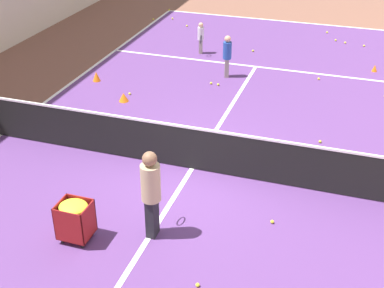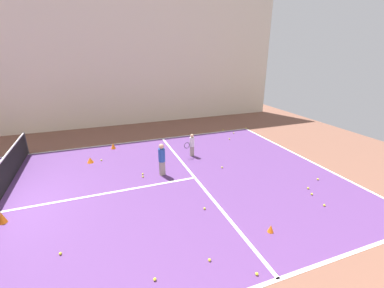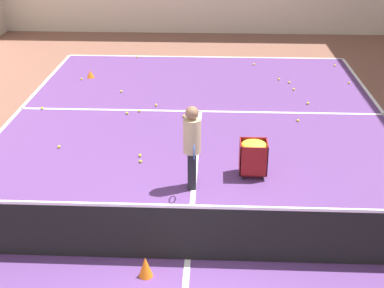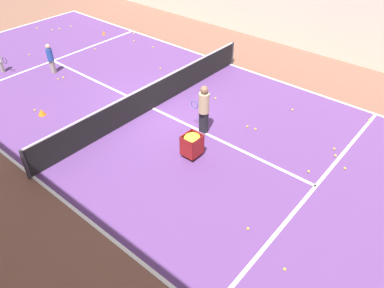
{
  "view_description": "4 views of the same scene",
  "coord_description": "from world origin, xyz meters",
  "views": [
    {
      "loc": [
        -3.14,
        9.45,
        6.22
      ],
      "look_at": [
        0.0,
        0.0,
        0.62
      ],
      "focal_mm": 50.0,
      "sensor_mm": 36.0,
      "label": 1
    },
    {
      "loc": [
        -8.16,
        -3.3,
        4.59
      ],
      "look_at": [
        2.06,
        -7.14,
        0.59
      ],
      "focal_mm": 24.0,
      "sensor_mm": 36.0,
      "label": 2
    },
    {
      "loc": [
        0.39,
        -7.01,
        5.38
      ],
      "look_at": [
        -0.04,
        2.37,
        0.96
      ],
      "focal_mm": 50.0,
      "sensor_mm": 36.0,
      "label": 3
    },
    {
      "loc": [
        8.16,
        8.78,
        7.33
      ],
      "look_at": [
        1.21,
        2.92,
        0.46
      ],
      "focal_mm": 35.0,
      "sensor_mm": 36.0,
      "label": 4
    }
  ],
  "objects": [
    {
      "name": "tennis_ball_10",
      "position": [
        -1.27,
        3.67,
        0.04
      ],
      "size": [
        0.07,
        0.07,
        0.07
      ],
      "primitive_type": "sphere",
      "color": "yellow",
      "rests_on": "ground"
    },
    {
      "name": "tennis_ball_7",
      "position": [
        -4.34,
        6.45,
        0.04
      ],
      "size": [
        0.07,
        0.07,
        0.07
      ],
      "primitive_type": "sphere",
      "color": "yellow",
      "rests_on": "ground"
    },
    {
      "name": "tennis_ball_0",
      "position": [
        0.4,
        -7.85,
        0.04
      ],
      "size": [
        0.07,
        0.07,
        0.07
      ],
      "primitive_type": "sphere",
      "color": "yellow",
      "rests_on": "ground"
    },
    {
      "name": "line_centre_service",
      "position": [
        0.0,
        0.0,
        0.01
      ],
      "size": [
        0.1,
        12.97,
        0.0
      ],
      "primitive_type": "cube",
      "color": "white",
      "rests_on": "ground"
    },
    {
      "name": "line_service_near",
      "position": [
        0.0,
        -6.49,
        0.01
      ],
      "size": [
        9.88,
        0.1,
        0.0
      ],
      "primitive_type": "cube",
      "color": "white",
      "rests_on": "ground"
    },
    {
      "name": "tennis_ball_34",
      "position": [
        -1.95,
        6.18,
        0.04
      ],
      "size": [
        0.07,
        0.07,
        0.07
      ],
      "primitive_type": "sphere",
      "color": "yellow",
      "rests_on": "ground"
    },
    {
      "name": "tennis_ball_25",
      "position": [
        2.56,
        5.88,
        0.04
      ],
      "size": [
        0.07,
        0.07,
        0.07
      ],
      "primitive_type": "sphere",
      "color": "yellow",
      "rests_on": "ground"
    },
    {
      "name": "training_cone_4",
      "position": [
        -3.61,
        -7.26,
        0.11
      ],
      "size": [
        0.17,
        0.17,
        0.21
      ],
      "primitive_type": "cone",
      "color": "orange",
      "rests_on": "ground"
    },
    {
      "name": "tennis_ball_26",
      "position": [
        3.0,
        7.15,
        0.04
      ],
      "size": [
        0.07,
        0.07,
        0.07
      ],
      "primitive_type": "sphere",
      "color": "yellow",
      "rests_on": "ground"
    },
    {
      "name": "tennis_ball_6",
      "position": [
        2.93,
        -3.2,
        0.04
      ],
      "size": [
        0.07,
        0.07,
        0.07
      ],
      "primitive_type": "sphere",
      "color": "yellow",
      "rests_on": "ground"
    },
    {
      "name": "tennis_ball_37",
      "position": [
        -1.22,
        3.38,
        0.04
      ],
      "size": [
        0.07,
        0.07,
        0.07
      ],
      "primitive_type": "sphere",
      "color": "yellow",
      "rests_on": "ground"
    },
    {
      "name": "tennis_ball_30",
      "position": [
        -2.53,
        -2.06,
        0.04
      ],
      "size": [
        0.07,
        0.07,
        0.07
      ],
      "primitive_type": "sphere",
      "color": "yellow",
      "rests_on": "ground"
    },
    {
      "name": "tennis_ball_17",
      "position": [
        -0.41,
        6.05,
        0.04
      ],
      "size": [
        0.07,
        0.07,
        0.07
      ],
      "primitive_type": "sphere",
      "color": "yellow",
      "rests_on": "ground"
    },
    {
      "name": "child_midcourt",
      "position": [
        0.68,
        -5.39,
        0.74
      ],
      "size": [
        0.32,
        0.32,
        1.29
      ],
      "rotation": [
        0.0,
        0.0,
        1.87
      ],
      "color": "gray",
      "rests_on": "ground"
    },
    {
      "name": "tennis_ball_3",
      "position": [
        -4.04,
        -4.01,
        0.04
      ],
      "size": [
        0.07,
        0.07,
        0.07
      ],
      "primitive_type": "sphere",
      "color": "yellow",
      "rests_on": "ground"
    },
    {
      "name": "line_service_far",
      "position": [
        0.0,
        6.49,
        0.01
      ],
      "size": [
        9.88,
        0.1,
        0.0
      ],
      "primitive_type": "cube",
      "color": "white",
      "rests_on": "ground"
    },
    {
      "name": "tennis_ball_11",
      "position": [
        -4.95,
        -0.52,
        0.04
      ],
      "size": [
        0.07,
        0.07,
        0.07
      ],
      "primitive_type": "sphere",
      "color": "yellow",
      "rests_on": "ground"
    },
    {
      "name": "ball_cart",
      "position": [
        1.21,
        2.92,
        0.55
      ],
      "size": [
        0.57,
        0.51,
        0.79
      ],
      "color": "maroon",
      "rests_on": "ground"
    },
    {
      "name": "tennis_ball_32",
      "position": [
        -1.8,
        -10.75,
        0.04
      ],
      "size": [
        0.07,
        0.07,
        0.07
      ],
      "primitive_type": "sphere",
      "color": "yellow",
      "rests_on": "ground"
    },
    {
      "name": "training_cone_0",
      "position": [
        -0.63,
        -0.43,
        0.18
      ],
      "size": [
        0.22,
        0.22,
        0.35
      ],
      "primitive_type": "cone",
      "color": "orange",
      "rests_on": "ground"
    },
    {
      "name": "training_cone_3",
      "position": [
        2.91,
        -2.75,
        0.12
      ],
      "size": [
        0.27,
        0.27,
        0.24
      ],
      "primitive_type": "cone",
      "color": "orange",
      "rests_on": "ground"
    },
    {
      "name": "coach_at_net",
      "position": [
        -0.04,
        2.37,
        1.0
      ],
      "size": [
        0.35,
        0.67,
        1.74
      ],
      "rotation": [
        0.0,
        0.0,
        -1.55
      ],
      "color": "black",
      "rests_on": "ground"
    },
    {
      "name": "tennis_ball_36",
      "position": [
        -2.19,
        -9.9,
        0.04
      ],
      "size": [
        0.07,
        0.07,
        0.07
      ],
      "primitive_type": "sphere",
      "color": "yellow",
      "rests_on": "ground"
    },
    {
      "name": "line_sideline_right",
      "position": [
        4.94,
        0.0,
        0.01
      ],
      "size": [
        0.1,
        23.58,
        0.0
      ],
      "primitive_type": "cube",
      "color": "white",
      "rests_on": "ground"
    },
    {
      "name": "tennis_ball_21",
      "position": [
        -2.04,
        -6.01,
        0.04
      ],
      "size": [
        0.07,
        0.07,
        0.07
      ],
      "primitive_type": "sphere",
      "color": "yellow",
      "rests_on": "ground"
    },
    {
      "name": "tennis_ball_18",
      "position": [
        0.72,
        -4.63,
        0.04
      ],
      "size": [
        0.07,
        0.07,
        0.07
      ],
      "primitive_type": "sphere",
      "color": "yellow",
      "rests_on": "ground"
    },
    {
      "name": "tennis_ball_5",
      "position": [
        -2.54,
        -9.73,
        0.04
      ],
      "size": [
        0.07,
        0.07,
        0.07
      ],
      "primitive_type": "sphere",
      "color": "yellow",
      "rests_on": "ground"
    },
    {
      "name": "tennis_ball_23",
      "position": [
        -4.68,
        -6.11,
        0.04
      ],
      "size": [
        0.07,
        0.07,
        0.07
      ],
      "primitive_type": "sphere",
      "color": "yellow",
      "rests_on": "ground"
    },
    {
      "name": "tennis_ball_19",
      "position": [
        -3.2,
        -9.59,
        0.04
      ],
      "size": [
        0.07,
        0.07,
        0.07
      ],
      "primitive_type": "sphere",
      "color": "yellow",
      "rests_on": "ground"
    },
    {
      "name": "line_sideline_left",
      "position": [
        -4.94,
        0.0,
        0.01
      ],
      "size": [
        0.1,
        23.58,
        0.0
      ],
      "primitive_type": "cube",
      "color": "white",
      "rests_on": "ground"
    },
    {
      "name": "court_playing_area",
      "position": [
        0.0,
        0.0,
        0.0
      ],
      "size": [
        9.88,
        23.58,
        0.0
      ],
      "color": "#563370",
      "rests_on": "ground"
    },
    {
      "name": "tennis_ball_29",
      "position": [
        -3.96,
        -5.31,
        0.04
      ],
      "size": [
        0.07,
        0.07,
        0.07
      ],
      "primitive_type": "sphere",
      "color": "yellow",
      "rests_on": "ground"
    },
    {
      "name": "tennis_ball_4",
      "position": [
        -1.24,
        6.82,
        0.04
      ],
      "size": [
        0.07,
        0.07,
        0.07
      ],
      "primitive_type": "sphere",
      "color": "yellow",
      "rests_on": "ground"
    },
    {
      "name": "tennis_ball_12",
      "position": [
        -3.21,
        4.04,
        0.04
      ],
      "size": [
        0.07,
        0.07,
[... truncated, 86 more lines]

